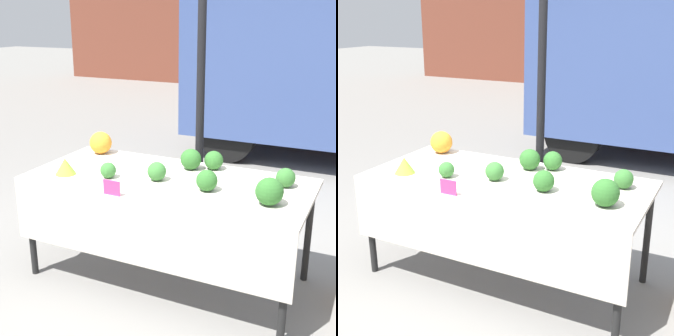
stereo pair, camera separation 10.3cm
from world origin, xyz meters
TOP-DOWN VIEW (x-y plane):
  - ground_plane at (0.00, 0.00)m, footprint 40.00×40.00m
  - tent_pole at (-0.05, 0.73)m, footprint 0.07×0.07m
  - market_table at (0.00, -0.07)m, footprint 2.04×0.93m
  - orange_cauliflower at (-0.79, 0.33)m, footprint 0.19×0.19m
  - romanesco_head at (-0.73, -0.24)m, footprint 0.15×0.15m
  - broccoli_head_0 at (0.34, -0.11)m, footprint 0.15×0.15m
  - broccoli_head_1 at (-0.40, -0.17)m, footprint 0.12×0.12m
  - broccoli_head_2 at (0.22, 0.34)m, footprint 0.14×0.14m
  - broccoli_head_3 at (0.80, 0.19)m, footprint 0.13×0.13m
  - broccoli_head_4 at (-0.06, -0.07)m, footprint 0.14×0.14m
  - broccoli_head_5 at (0.78, -0.17)m, footprint 0.18×0.18m
  - broccoli_head_6 at (0.07, 0.27)m, footprint 0.16×0.16m
  - price_sign at (-0.19, -0.45)m, footprint 0.13×0.01m

SIDE VIEW (x-z plane):
  - ground_plane at x=0.00m, z-range 0.00..0.00m
  - market_table at x=0.00m, z-range 0.31..1.12m
  - price_sign at x=-0.19m, z-range 0.81..0.91m
  - broccoli_head_1 at x=-0.40m, z-range 0.81..0.92m
  - romanesco_head at x=-0.73m, z-range 0.81..0.93m
  - broccoli_head_3 at x=0.80m, z-range 0.81..0.94m
  - broccoli_head_4 at x=-0.06m, z-range 0.81..0.94m
  - broccoli_head_2 at x=0.22m, z-range 0.81..0.95m
  - broccoli_head_0 at x=0.34m, z-range 0.81..0.95m
  - broccoli_head_6 at x=0.07m, z-range 0.81..0.96m
  - broccoli_head_5 at x=0.78m, z-range 0.81..0.98m
  - orange_cauliflower at x=-0.79m, z-range 0.81..0.99m
  - tent_pole at x=-0.05m, z-range 0.00..2.37m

